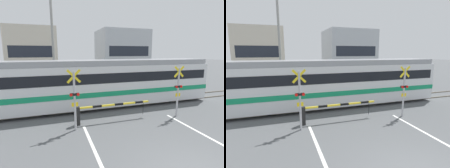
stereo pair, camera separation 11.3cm
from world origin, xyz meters
The scene contains 11 objects.
rail_track_near centered at (0.00, 7.55, 0.04)m, with size 50.00×0.10×0.08m.
rail_track_far centered at (0.00, 8.98, 0.04)m, with size 50.00×0.10×0.08m.
commuter_train centered at (-0.01, 8.27, 1.77)m, with size 15.04×2.68×3.31m.
crossing_barrier_near centered at (-1.61, 5.39, 0.73)m, with size 4.34×0.20×0.99m.
crossing_barrier_far centered at (1.61, 10.85, 0.73)m, with size 4.34×0.20×0.99m.
crossing_signal_left centered at (-3.05, 4.83, 1.68)m, with size 0.68×0.15×3.06m.
crossing_signal_right centered at (3.05, 4.83, 1.68)m, with size 0.68×0.15×3.06m.
pedestrian centered at (0.88, 12.72, 0.90)m, with size 0.38×0.22×1.57m.
building_left_of_street centered at (-6.28, 23.58, 3.58)m, with size 6.16×6.47×7.16m.
building_right_of_street centered at (6.95, 23.58, 3.65)m, with size 7.50×6.47×7.30m.
utility_pole_streetside centered at (-3.80, 13.35, 4.16)m, with size 0.22×0.22×8.33m.
Camera 1 is at (-4.00, -3.54, 3.83)m, focal length 28.00 mm.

